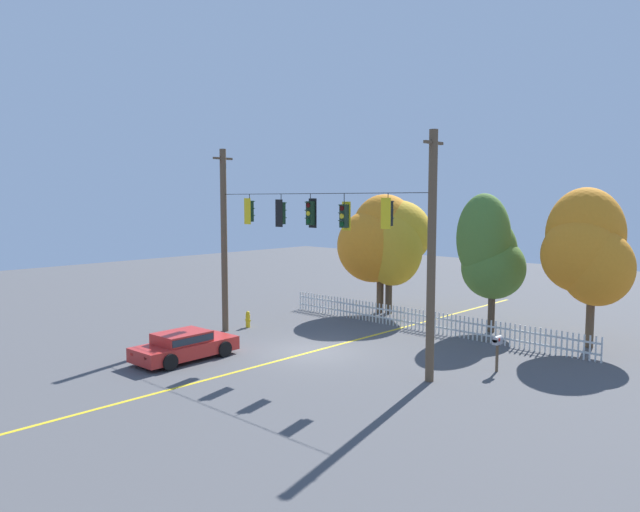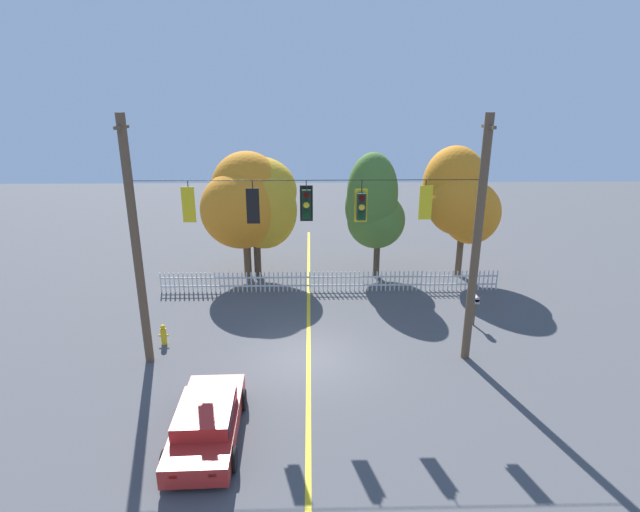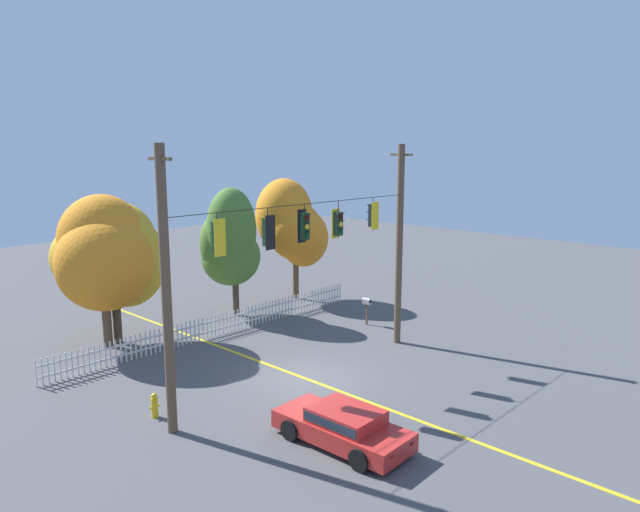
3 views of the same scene
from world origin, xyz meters
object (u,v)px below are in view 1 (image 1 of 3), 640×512
at_px(autumn_maple_far_west, 586,249).
at_px(traffic_signal_southbound_primary, 311,213).
at_px(autumn_maple_near_fence, 379,239).
at_px(fire_hydrant, 248,319).
at_px(parked_car, 184,345).
at_px(autumn_maple_mid, 392,241).
at_px(traffic_signal_northbound_secondary, 344,216).
at_px(traffic_signal_eastbound_side, 388,213).
at_px(traffic_signal_northbound_primary, 281,213).
at_px(traffic_signal_westbound_side, 249,211).
at_px(autumn_oak_far_east, 489,253).
at_px(roadside_mailbox, 497,343).

bearing_deg(autumn_maple_far_west, traffic_signal_southbound_primary, -132.06).
height_order(autumn_maple_near_fence, fire_hydrant, autumn_maple_near_fence).
bearing_deg(parked_car, traffic_signal_southbound_primary, 57.23).
xyz_separation_m(autumn_maple_near_fence, autumn_maple_mid, (0.57, 0.48, -0.10)).
bearing_deg(traffic_signal_southbound_primary, traffic_signal_northbound_secondary, -0.02).
height_order(traffic_signal_southbound_primary, traffic_signal_eastbound_side, same).
bearing_deg(traffic_signal_northbound_primary, autumn_maple_far_west, 42.27).
height_order(traffic_signal_westbound_side, fire_hydrant, traffic_signal_westbound_side).
height_order(traffic_signal_southbound_primary, autumn_maple_far_west, autumn_maple_far_west).
relative_size(traffic_signal_northbound_primary, autumn_oak_far_east, 0.21).
xyz_separation_m(traffic_signal_northbound_secondary, traffic_signal_eastbound_side, (2.13, -0.02, 0.14)).
height_order(traffic_signal_eastbound_side, parked_car, traffic_signal_eastbound_side).
bearing_deg(parked_car, traffic_signal_northbound_secondary, 43.18).
bearing_deg(traffic_signal_westbound_side, roadside_mailbox, 13.94).
distance_m(autumn_maple_mid, fire_hydrant, 9.29).
bearing_deg(traffic_signal_northbound_primary, autumn_maple_mid, 95.60).
relative_size(traffic_signal_westbound_side, parked_car, 0.32).
relative_size(autumn_maple_near_fence, autumn_maple_far_west, 0.96).
distance_m(autumn_maple_near_fence, autumn_maple_far_west, 11.22).
distance_m(traffic_signal_southbound_primary, autumn_maple_mid, 9.82).
height_order(autumn_maple_near_fence, autumn_maple_far_west, autumn_maple_far_west).
bearing_deg(traffic_signal_northbound_primary, traffic_signal_eastbound_side, 0.00).
distance_m(traffic_signal_northbound_primary, autumn_maple_near_fence, 9.08).
height_order(traffic_signal_eastbound_side, roadside_mailbox, traffic_signal_eastbound_side).
relative_size(traffic_signal_eastbound_side, fire_hydrant, 1.59).
relative_size(autumn_oak_far_east, parked_car, 1.57).
relative_size(traffic_signal_northbound_secondary, autumn_oak_far_east, 0.22).
relative_size(autumn_maple_mid, parked_car, 1.49).
bearing_deg(parked_car, traffic_signal_eastbound_side, 32.67).
distance_m(autumn_maple_mid, roadside_mailbox, 12.12).
bearing_deg(roadside_mailbox, traffic_signal_northbound_primary, -162.90).
relative_size(traffic_signal_northbound_primary, roadside_mailbox, 1.05).
bearing_deg(autumn_maple_near_fence, autumn_maple_far_west, 0.22).
height_order(traffic_signal_westbound_side, autumn_oak_far_east, autumn_oak_far_east).
bearing_deg(traffic_signal_southbound_primary, parked_car, -122.77).
distance_m(traffic_signal_eastbound_side, autumn_oak_far_east, 9.08).
distance_m(traffic_signal_northbound_primary, autumn_maple_mid, 9.50).
xyz_separation_m(parked_car, fire_hydrant, (-2.84, 5.64, -0.20)).
bearing_deg(autumn_maple_mid, fire_hydrant, -110.36).
bearing_deg(autumn_maple_near_fence, traffic_signal_southbound_primary, -69.70).
xyz_separation_m(traffic_signal_eastbound_side, roadside_mailbox, (3.09, 2.72, -4.80)).
bearing_deg(traffic_signal_westbound_side, parked_car, -76.15).
bearing_deg(traffic_signal_southbound_primary, autumn_maple_near_fence, 110.30).
distance_m(fire_hydrant, roadside_mailbox, 12.81).
bearing_deg(autumn_maple_near_fence, traffic_signal_northbound_secondary, -59.91).
bearing_deg(autumn_maple_mid, autumn_oak_far_east, -4.49).
xyz_separation_m(autumn_maple_mid, roadside_mailbox, (9.74, -6.58, -2.97)).
bearing_deg(autumn_maple_near_fence, parked_car, -88.08).
xyz_separation_m(traffic_signal_northbound_primary, traffic_signal_northbound_secondary, (3.61, 0.02, -0.05)).
height_order(traffic_signal_southbound_primary, fire_hydrant, traffic_signal_southbound_primary).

